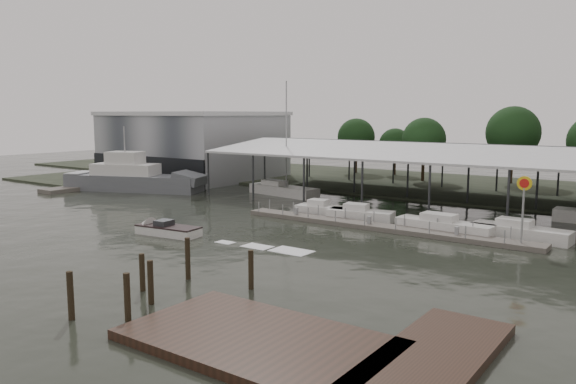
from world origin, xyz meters
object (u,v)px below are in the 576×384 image
Objects in this scene: shell_fuel_sign at (524,197)px; grey_trawler at (134,179)px; white_sailboat at (283,190)px; speedboat_underway at (163,230)px.

grey_trawler reaches higher than shell_fuel_sign.
shell_fuel_sign is at bearing -12.19° from white_sailboat.
speedboat_underway is (-25.98, -12.68, -3.53)m from shell_fuel_sign.
shell_fuel_sign is 0.32× the size of speedboat_underway.
white_sailboat is at bearing -84.70° from speedboat_underway.
white_sailboat is at bearing 2.77° from grey_trawler.
grey_trawler is at bearing 175.70° from shell_fuel_sign.
shell_fuel_sign is 33.68m from white_sailboat.
white_sailboat is (18.55, 8.11, -0.92)m from grey_trawler.
white_sailboat reaches higher than speedboat_underway.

